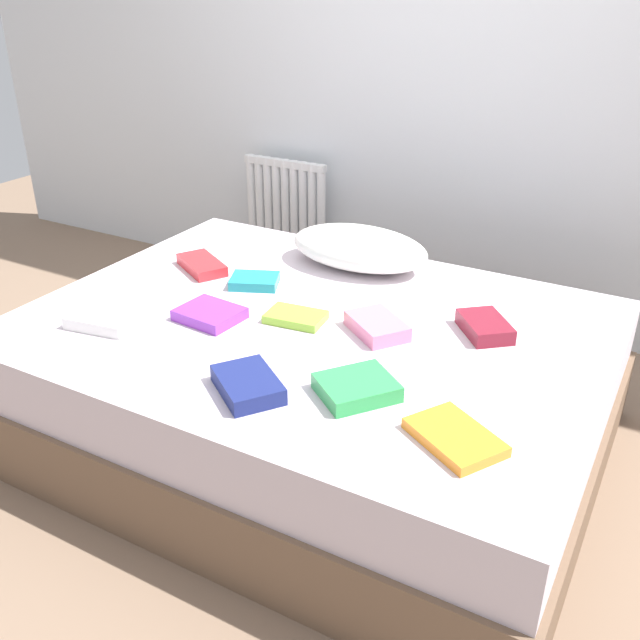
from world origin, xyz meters
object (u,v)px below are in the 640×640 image
(textbook_orange, at_px, (455,437))
(textbook_red, at_px, (202,265))
(textbook_pink, at_px, (377,326))
(textbook_lime, at_px, (296,317))
(textbook_maroon, at_px, (485,327))
(textbook_navy, at_px, (248,385))
(textbook_purple, at_px, (210,314))
(bed, at_px, (313,382))
(radiator, at_px, (286,213))
(pillow, at_px, (359,248))
(textbook_white, at_px, (104,319))
(textbook_green, at_px, (357,388))
(textbook_teal, at_px, (255,281))

(textbook_orange, height_order, textbook_red, textbook_red)
(textbook_pink, bearing_deg, textbook_lime, -132.38)
(textbook_maroon, bearing_deg, textbook_pink, -101.26)
(textbook_navy, distance_m, textbook_purple, 0.50)
(bed, distance_m, textbook_pink, 0.36)
(radiator, distance_m, textbook_purple, 1.47)
(radiator, distance_m, textbook_orange, 2.23)
(textbook_maroon, distance_m, textbook_navy, 0.84)
(radiator, xyz_separation_m, pillow, (0.77, -0.67, 0.17))
(textbook_navy, bearing_deg, textbook_white, -153.65)
(textbook_white, relative_size, textbook_orange, 0.92)
(textbook_lime, relative_size, textbook_orange, 0.82)
(bed, xyz_separation_m, textbook_maroon, (0.55, 0.20, 0.28))
(textbook_pink, height_order, textbook_red, textbook_pink)
(textbook_lime, height_order, textbook_orange, same)
(textbook_lime, xyz_separation_m, textbook_maroon, (0.60, 0.23, 0.01))
(textbook_lime, distance_m, textbook_orange, 0.82)
(radiator, distance_m, pillow, 1.04)
(textbook_green, distance_m, textbook_white, 0.95)
(bed, bearing_deg, textbook_lime, -147.77)
(bed, height_order, textbook_orange, textbook_orange)
(textbook_white, bearing_deg, radiator, 89.69)
(radiator, height_order, textbook_white, radiator)
(pillow, relative_size, textbook_teal, 3.26)
(textbook_lime, bearing_deg, textbook_pink, 4.67)
(textbook_pink, relative_size, textbook_orange, 0.88)
(textbook_red, bearing_deg, textbook_navy, -14.56)
(textbook_maroon, height_order, textbook_navy, same)
(textbook_orange, bearing_deg, textbook_pink, 164.71)
(textbook_white, distance_m, textbook_orange, 1.28)
(radiator, xyz_separation_m, textbook_teal, (0.51, -1.05, 0.11))
(pillow, relative_size, textbook_navy, 2.61)
(textbook_green, bearing_deg, pillow, 63.70)
(textbook_lime, distance_m, textbook_green, 0.51)
(textbook_orange, bearing_deg, radiator, 163.99)
(textbook_white, bearing_deg, textbook_purple, 26.89)
(pillow, xyz_separation_m, textbook_maroon, (0.64, -0.33, -0.05))
(textbook_maroon, relative_size, textbook_navy, 0.90)
(textbook_green, relative_size, textbook_navy, 0.94)
(textbook_white, height_order, textbook_teal, textbook_white)
(textbook_pink, bearing_deg, radiator, 169.19)
(textbook_pink, xyz_separation_m, textbook_purple, (-0.55, -0.19, -0.01))
(textbook_green, bearing_deg, textbook_white, 129.26)
(textbook_red, bearing_deg, textbook_green, 1.07)
(textbook_pink, xyz_separation_m, textbook_orange, (0.43, -0.45, -0.01))
(textbook_purple, height_order, textbook_orange, textbook_purple)
(pillow, height_order, textbook_green, pillow)
(textbook_green, height_order, textbook_navy, textbook_navy)
(textbook_purple, distance_m, textbook_orange, 1.02)
(textbook_green, height_order, textbook_white, textbook_green)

